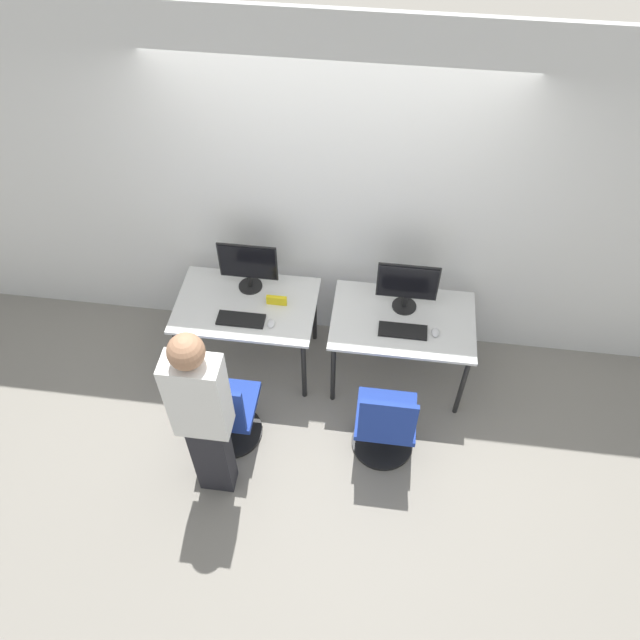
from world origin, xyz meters
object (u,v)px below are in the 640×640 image
Objects in this scene: monitor_left at (248,265)px; person_left at (202,414)px; mouse_left at (271,323)px; office_chair_left at (226,414)px; monitor_right at (407,285)px; mouse_right at (435,332)px; keyboard_left at (241,319)px; office_chair_right at (385,426)px; keyboard_right at (403,331)px.

person_left is at bearing -90.79° from monitor_left.
office_chair_left is at bearing -112.69° from mouse_left.
monitor_left is at bearing 89.21° from person_left.
monitor_right reaches higher than mouse_right.
mouse_right is (1.48, -0.31, -0.22)m from monitor_left.
keyboard_left is 4.08× the size of mouse_left.
mouse_right is (1.50, 1.05, -0.19)m from person_left.
person_left is (-0.02, -0.99, 0.20)m from keyboard_left.
person_left reaches higher than mouse_right.
mouse_right is at bearing 24.42° from office_chair_left.
keyboard_left is 0.24m from mouse_left.
keyboard_left is (0.00, -0.37, -0.23)m from monitor_left.
keyboard_left is 0.43× the size of office_chair_left.
monitor_left reaches higher than office_chair_right.
keyboard_right is (1.00, 0.06, -0.01)m from mouse_left.
office_chair_right reaches higher than mouse_left.
office_chair_right reaches higher than keyboard_left.
monitor_right is 1.07m from office_chair_right.
keyboard_right is at bearing 2.20° from keyboard_left.
office_chair_left is at bearing -155.58° from mouse_right.
mouse_left is at bearing -176.78° from mouse_right.
office_chair_right is at bearing -30.81° from mouse_left.
monitor_right is at bearing 90.00° from keyboard_right.
keyboard_left is 0.79× the size of monitor_right.
keyboard_right is at bearing 39.54° from person_left.
monitor_left is at bearing 89.04° from office_chair_left.
office_chair_left is 1.19m from office_chair_right.
mouse_left is 0.24× the size of keyboard_right.
mouse_left reaches higher than keyboard_left.
monitor_right reaches higher than keyboard_right.
person_left is 18.65× the size of mouse_right.
office_chair_left is at bearing -143.41° from monitor_right.
office_chair_left reaches higher than mouse_right.
monitor_right is at bearing 36.59° from office_chair_left.
office_chair_left is at bearing -177.41° from office_chair_right.
office_chair_right is (1.19, 0.05, 0.00)m from office_chair_left.
mouse_right is (1.24, 0.07, 0.00)m from mouse_left.
office_chair_left is (-0.26, -0.61, -0.38)m from mouse_left.
monitor_left is 0.54× the size of office_chair_left.
office_chair_right reaches higher than mouse_right.
mouse_left is 1.00× the size of mouse_right.
monitor_right is 1.26× the size of keyboard_right.
monitor_right is (1.24, 0.31, 0.23)m from keyboard_left.
monitor_left reaches higher than office_chair_left.
monitor_right is at bearing -2.70° from monitor_left.
office_chair_left is (-0.02, -0.62, -0.38)m from keyboard_left.
monitor_right is (1.25, 0.93, 0.60)m from office_chair_left.
office_chair_left is 2.35× the size of keyboard_right.
office_chair_left is 1.47m from keyboard_right.
office_chair_right reaches higher than keyboard_right.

